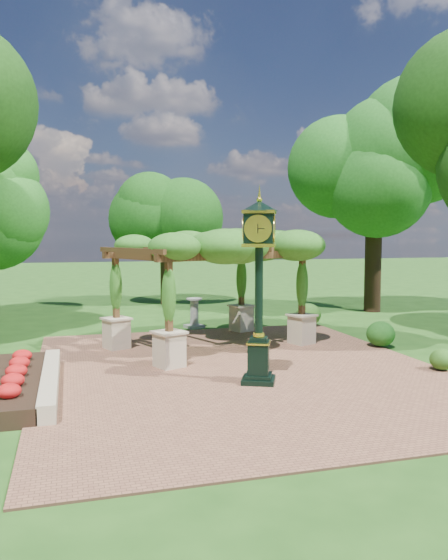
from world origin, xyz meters
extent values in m
plane|color=#1E4714|center=(0.00, 0.00, 0.00)|extent=(120.00, 120.00, 0.00)
cube|color=brown|center=(0.00, 1.00, 0.02)|extent=(10.00, 12.00, 0.04)
cube|color=#C6B793|center=(-4.60, 0.50, 0.20)|extent=(0.35, 5.00, 0.40)
cube|color=red|center=(-5.50, 0.50, 0.18)|extent=(1.50, 5.00, 0.36)
cube|color=black|center=(0.03, -0.31, 0.10)|extent=(0.99, 0.99, 0.11)
cube|color=black|center=(0.03, -0.31, 0.60)|extent=(0.62, 0.62, 0.84)
cube|color=yellow|center=(0.03, -0.31, 0.97)|extent=(0.69, 0.69, 0.04)
cylinder|color=black|center=(0.03, -0.31, 2.19)|extent=(0.25, 0.25, 2.15)
cube|color=black|center=(0.03, -0.31, 3.59)|extent=(0.87, 0.87, 0.65)
cylinder|color=beige|center=(-0.11, -0.62, 3.59)|extent=(0.52, 0.26, 0.56)
cone|color=black|center=(0.03, -0.31, 4.10)|extent=(1.11, 1.11, 0.23)
sphere|color=yellow|center=(0.03, -0.31, 4.24)|extent=(0.13, 0.13, 0.13)
cube|color=beige|center=(-1.69, 1.75, 0.48)|extent=(0.83, 0.83, 0.88)
cube|color=#4F341B|center=(-1.69, 1.75, 1.88)|extent=(0.20, 0.20, 1.82)
cube|color=beige|center=(2.85, 3.60, 0.48)|extent=(0.83, 0.83, 0.88)
cube|color=#4F341B|center=(2.85, 3.60, 1.88)|extent=(0.20, 0.20, 1.82)
cube|color=beige|center=(-2.80, 4.47, 0.48)|extent=(0.83, 0.83, 0.88)
cube|color=#4F341B|center=(-2.80, 4.47, 1.88)|extent=(0.20, 0.20, 1.82)
cube|color=beige|center=(1.74, 6.33, 0.48)|extent=(0.83, 0.83, 0.88)
cube|color=#4F341B|center=(1.74, 6.33, 1.88)|extent=(0.20, 0.20, 1.82)
cube|color=#4F341B|center=(0.58, 2.68, 2.87)|extent=(5.32, 2.28, 0.22)
cube|color=#4F341B|center=(-0.53, 5.40, 2.87)|extent=(5.32, 2.28, 0.22)
ellipsoid|color=#295F1B|center=(0.03, 4.04, 3.13)|extent=(6.61, 5.43, 0.98)
cube|color=#9A9A92|center=(0.31, 7.62, 0.06)|extent=(0.75, 0.75, 0.11)
cylinder|color=#9A9A92|center=(0.31, 7.62, 0.56)|extent=(0.38, 0.38, 1.00)
cylinder|color=#9A9A92|center=(0.31, 7.62, 1.08)|extent=(0.71, 0.71, 0.06)
ellipsoid|color=#285418|center=(4.87, -0.50, 0.31)|extent=(0.79, 0.79, 0.54)
ellipsoid|color=#1B4F16|center=(5.00, 2.53, 0.43)|extent=(0.87, 0.87, 0.78)
ellipsoid|color=#346C1F|center=(4.50, 6.66, 0.46)|extent=(1.23, 1.23, 0.85)
cylinder|color=#372416|center=(0.54, 14.87, 1.16)|extent=(0.58, 0.58, 2.31)
ellipsoid|color=#154210|center=(0.54, 14.87, 4.14)|extent=(3.75, 3.75, 3.65)
cylinder|color=black|center=(9.05, 9.72, 1.92)|extent=(0.74, 0.74, 3.83)
ellipsoid|color=#1D5718|center=(9.05, 9.72, 6.86)|extent=(5.36, 5.36, 6.05)
camera|label=1|loc=(-4.15, -12.01, 3.44)|focal=35.00mm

